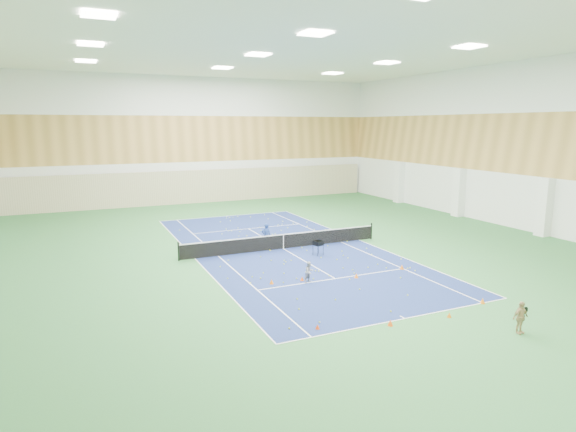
{
  "coord_description": "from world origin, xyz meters",
  "views": [
    {
      "loc": [
        -11.49,
        -26.22,
        7.49
      ],
      "look_at": [
        0.4,
        0.19,
        2.0
      ],
      "focal_mm": 30.0,
      "sensor_mm": 36.0,
      "label": 1
    }
  ],
  "objects_px": {
    "coach": "(266,236)",
    "ball_cart": "(318,248)",
    "tennis_net": "(283,240)",
    "child_court": "(309,272)",
    "child_apron": "(520,318)"
  },
  "relations": [
    {
      "from": "child_court",
      "to": "child_apron",
      "type": "xyz_separation_m",
      "value": [
        4.37,
        -8.37,
        0.1
      ]
    },
    {
      "from": "tennis_net",
      "to": "child_court",
      "type": "bearing_deg",
      "value": -102.54
    },
    {
      "from": "tennis_net",
      "to": "child_apron",
      "type": "bearing_deg",
      "value": -78.57
    },
    {
      "from": "tennis_net",
      "to": "child_apron",
      "type": "xyz_separation_m",
      "value": [
        2.97,
        -14.68,
        0.06
      ]
    },
    {
      "from": "coach",
      "to": "ball_cart",
      "type": "distance_m",
      "value": 3.49
    },
    {
      "from": "tennis_net",
      "to": "coach",
      "type": "relative_size",
      "value": 8.15
    },
    {
      "from": "coach",
      "to": "child_apron",
      "type": "relative_size",
      "value": 1.28
    },
    {
      "from": "tennis_net",
      "to": "ball_cart",
      "type": "bearing_deg",
      "value": -58.51
    },
    {
      "from": "child_court",
      "to": "tennis_net",
      "type": "bearing_deg",
      "value": 59.53
    },
    {
      "from": "child_apron",
      "to": "ball_cart",
      "type": "xyz_separation_m",
      "value": [
        -1.68,
        12.57,
        -0.18
      ]
    },
    {
      "from": "tennis_net",
      "to": "child_court",
      "type": "height_order",
      "value": "tennis_net"
    },
    {
      "from": "child_apron",
      "to": "ball_cart",
      "type": "height_order",
      "value": "child_apron"
    },
    {
      "from": "child_apron",
      "to": "tennis_net",
      "type": "bearing_deg",
      "value": 101.09
    },
    {
      "from": "tennis_net",
      "to": "coach",
      "type": "bearing_deg",
      "value": 145.94
    },
    {
      "from": "child_apron",
      "to": "coach",
      "type": "bearing_deg",
      "value": 103.82
    }
  ]
}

